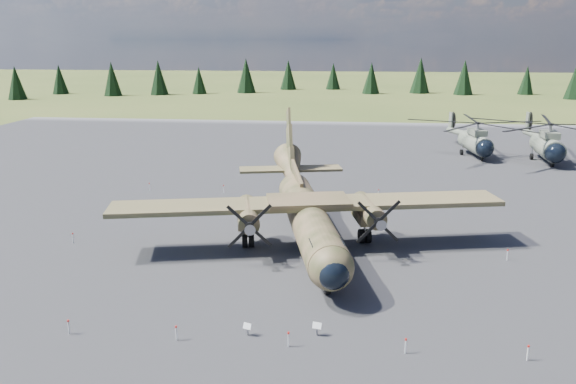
# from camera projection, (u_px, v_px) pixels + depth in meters

# --- Properties ---
(ground) EXTENTS (500.00, 500.00, 0.00)m
(ground) POSITION_uv_depth(u_px,v_px,m) (281.00, 251.00, 42.44)
(ground) COLOR brown
(ground) RESTS_ON ground
(apron) EXTENTS (120.00, 120.00, 0.04)m
(apron) POSITION_uv_depth(u_px,v_px,m) (294.00, 212.00, 52.03)
(apron) COLOR slate
(apron) RESTS_ON ground
(transport_plane) EXTENTS (29.61, 26.57, 9.79)m
(transport_plane) POSITION_uv_depth(u_px,v_px,m) (306.00, 208.00, 43.62)
(transport_plane) COLOR #3D4022
(transport_plane) RESTS_ON ground
(helicopter_near) EXTENTS (21.27, 23.41, 4.80)m
(helicopter_near) POSITION_uv_depth(u_px,v_px,m) (476.00, 132.00, 75.97)
(helicopter_near) COLOR slate
(helicopter_near) RESTS_ON ground
(helicopter_mid) EXTENTS (21.72, 24.66, 5.17)m
(helicopter_mid) POSITION_uv_depth(u_px,v_px,m) (548.00, 134.00, 72.48)
(helicopter_mid) COLOR slate
(helicopter_mid) RESTS_ON ground
(info_placard_left) EXTENTS (0.51, 0.34, 0.73)m
(info_placard_left) POSITION_uv_depth(u_px,v_px,m) (247.00, 327.00, 30.27)
(info_placard_left) COLOR gray
(info_placard_left) RESTS_ON ground
(info_placard_right) EXTENTS (0.52, 0.31, 0.77)m
(info_placard_right) POSITION_uv_depth(u_px,v_px,m) (317.00, 327.00, 30.27)
(info_placard_right) COLOR gray
(info_placard_right) RESTS_ON ground
(barrier_fence) EXTENTS (33.12, 29.62, 0.85)m
(barrier_fence) POSITION_uv_depth(u_px,v_px,m) (275.00, 245.00, 42.28)
(barrier_fence) COLOR silver
(barrier_fence) RESTS_ON ground
(treeline) EXTENTS (290.10, 291.95, 10.80)m
(treeline) POSITION_uv_depth(u_px,v_px,m) (282.00, 193.00, 40.39)
(treeline) COLOR black
(treeline) RESTS_ON ground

